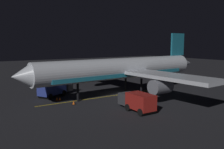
% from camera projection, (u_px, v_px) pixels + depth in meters
% --- Properties ---
extents(ground_plane, '(180.00, 180.00, 0.20)m').
position_uv_depth(ground_plane, '(122.00, 95.00, 40.33)').
color(ground_plane, black).
extents(apron_guide_stripe, '(0.44, 21.07, 0.01)m').
position_uv_depth(apron_guide_stripe, '(102.00, 97.00, 38.11)').
color(apron_guide_stripe, gold).
rests_on(apron_guide_stripe, ground_plane).
extents(airliner, '(32.69, 36.38, 10.45)m').
position_uv_depth(airliner, '(125.00, 69.00, 40.12)').
color(airliner, silver).
rests_on(airliner, ground_plane).
extents(baggage_truck, '(4.72, 6.56, 2.33)m').
position_uv_depth(baggage_truck, '(55.00, 89.00, 38.80)').
color(baggage_truck, navy).
rests_on(baggage_truck, ground_plane).
extents(catering_truck, '(5.55, 2.43, 2.34)m').
position_uv_depth(catering_truck, '(137.00, 102.00, 30.20)').
color(catering_truck, maroon).
rests_on(catering_truck, ground_plane).
extents(ground_crew_worker, '(0.40, 0.40, 1.74)m').
position_uv_depth(ground_crew_worker, '(46.00, 91.00, 38.41)').
color(ground_crew_worker, black).
rests_on(ground_crew_worker, ground_plane).
extents(traffic_cone_near_left, '(0.50, 0.50, 0.55)m').
position_uv_depth(traffic_cone_near_left, '(74.00, 103.00, 33.56)').
color(traffic_cone_near_left, '#EA590F').
rests_on(traffic_cone_near_left, ground_plane).
extents(traffic_cone_near_right, '(0.50, 0.50, 0.55)m').
position_uv_depth(traffic_cone_near_right, '(60.00, 99.00, 35.84)').
color(traffic_cone_near_right, '#EA590F').
rests_on(traffic_cone_near_right, ground_plane).
extents(traffic_cone_under_wing, '(0.50, 0.50, 0.55)m').
position_uv_depth(traffic_cone_under_wing, '(57.00, 99.00, 35.84)').
color(traffic_cone_under_wing, '#EA590F').
rests_on(traffic_cone_under_wing, ground_plane).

